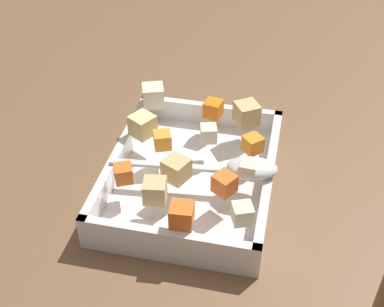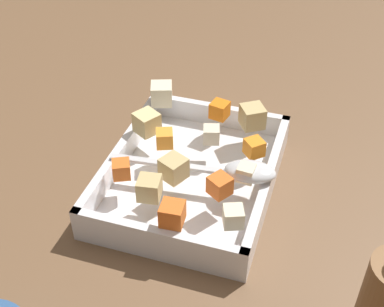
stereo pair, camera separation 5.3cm
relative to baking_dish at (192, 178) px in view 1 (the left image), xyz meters
The scene contains 17 objects.
ground_plane 0.02m from the baking_dish, 58.29° to the right, with size 4.00×4.00×0.00m, color brown.
baking_dish is the anchor object (origin of this frame).
carrot_chunk_far_left 0.13m from the baking_dish, behind, with size 0.03×0.03×0.03m, color orange.
carrot_chunk_center 0.09m from the baking_dish, 134.86° to the right, with size 0.03×0.03×0.03m, color orange.
carrot_chunk_rim_edge 0.11m from the baking_dish, 128.35° to the left, with size 0.02×0.02×0.02m, color orange.
carrot_chunk_under_handle 0.10m from the baking_dish, 65.17° to the right, with size 0.02×0.02×0.02m, color orange.
carrot_chunk_corner_se 0.12m from the baking_dish, ahead, with size 0.03×0.03×0.03m, color orange.
carrot_chunk_near_right 0.07m from the baking_dish, 68.94° to the left, with size 0.02×0.02×0.02m, color orange.
potato_chunk_heap_top 0.16m from the baking_dish, 36.44° to the left, with size 0.03×0.03×0.03m, color beige.
potato_chunk_back_center 0.13m from the baking_dish, 30.72° to the right, with size 0.03×0.03×0.03m, color tan.
potato_chunk_corner_sw 0.10m from the baking_dish, 102.82° to the right, with size 0.02×0.02×0.02m, color beige.
potato_chunk_front_center 0.11m from the baking_dish, 63.45° to the left, with size 0.03×0.03×0.03m, color #E0CC89.
potato_chunk_heap_side 0.07m from the baking_dish, 164.67° to the left, with size 0.03×0.03×0.03m, color tan.
potato_chunk_near_spoon 0.14m from the baking_dish, 140.30° to the right, with size 0.02×0.02×0.02m, color beige.
potato_chunk_far_right 0.11m from the baking_dish, 161.87° to the left, with size 0.03×0.03×0.03m, color tan.
parsnip_chunk_mid_right 0.07m from the baking_dish, 12.76° to the right, with size 0.02×0.02×0.02m, color beige.
serving_spoon 0.09m from the baking_dish, 100.88° to the right, with size 0.05×0.23×0.02m.
Camera 1 is at (-0.56, -0.11, 0.52)m, focal length 48.91 mm.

